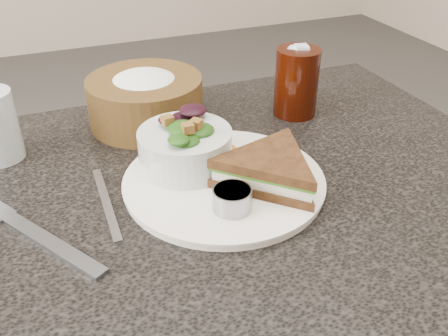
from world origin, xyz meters
name	(u,v)px	position (x,y,z in m)	size (l,w,h in m)	color
dinner_plate	(224,182)	(0.03, 0.00, 0.76)	(0.29, 0.29, 0.01)	white
sandwich	(270,170)	(0.09, -0.04, 0.79)	(0.17, 0.17, 0.05)	#4C2D15
salad_bowl	(185,142)	(-0.01, 0.05, 0.80)	(0.14, 0.14, 0.08)	silver
dressing_ramekin	(232,200)	(0.02, -0.07, 0.78)	(0.05, 0.05, 0.03)	gray
orange_wedge	(216,143)	(0.05, 0.07, 0.78)	(0.07, 0.07, 0.03)	orange
fork	(46,240)	(-0.22, -0.03, 0.75)	(0.02, 0.20, 0.01)	#8F959E
knife	(106,203)	(-0.13, 0.02, 0.75)	(0.01, 0.18, 0.00)	#ABAFB8
bread_basket	(145,93)	(-0.02, 0.24, 0.81)	(0.20, 0.20, 0.11)	brown
cola_glass	(297,79)	(0.24, 0.17, 0.82)	(0.08, 0.08, 0.13)	black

